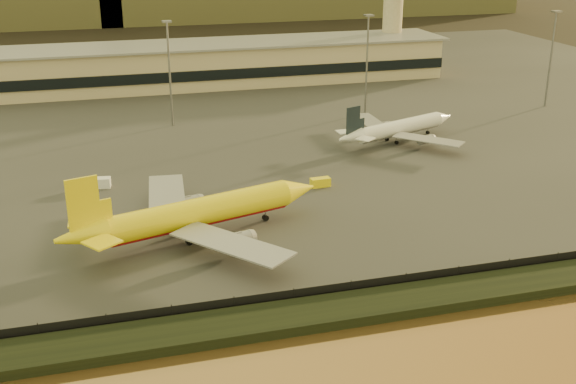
# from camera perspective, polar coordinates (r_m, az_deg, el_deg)

# --- Properties ---
(ground) EXTENTS (900.00, 900.00, 0.00)m
(ground) POSITION_cam_1_polar(r_m,az_deg,el_deg) (109.00, 1.58, -5.28)
(ground) COLOR black
(ground) RESTS_ON ground
(embankment) EXTENTS (320.00, 7.00, 1.40)m
(embankment) POSITION_cam_1_polar(r_m,az_deg,el_deg) (94.49, 4.69, -9.23)
(embankment) COLOR black
(embankment) RESTS_ON ground
(tarmac) EXTENTS (320.00, 220.00, 0.20)m
(tarmac) POSITION_cam_1_polar(r_m,az_deg,el_deg) (196.58, -6.75, 6.55)
(tarmac) COLOR #2D2D2D
(tarmac) RESTS_ON ground
(perimeter_fence) EXTENTS (300.00, 0.05, 2.20)m
(perimeter_fence) POSITION_cam_1_polar(r_m,az_deg,el_deg) (97.47, 3.88, -7.80)
(perimeter_fence) COLOR black
(perimeter_fence) RESTS_ON tarmac
(terminal_building) EXTENTS (202.00, 25.00, 12.60)m
(terminal_building) POSITION_cam_1_polar(r_m,az_deg,el_deg) (223.36, -11.86, 9.58)
(terminal_building) COLOR tan
(terminal_building) RESTS_ON tarmac
(control_tower) EXTENTS (11.20, 11.20, 35.50)m
(control_tower) POSITION_cam_1_polar(r_m,az_deg,el_deg) (246.90, 8.31, 14.45)
(control_tower) COLOR tan
(control_tower) RESTS_ON tarmac
(apron_light_masts) EXTENTS (152.20, 12.20, 25.40)m
(apron_light_masts) POSITION_cam_1_polar(r_m,az_deg,el_deg) (177.13, -1.00, 10.29)
(apron_light_masts) COLOR slate
(apron_light_masts) RESTS_ON tarmac
(dhl_cargo_jet) EXTENTS (44.04, 42.12, 13.37)m
(dhl_cargo_jet) POSITION_cam_1_polar(r_m,az_deg,el_deg) (115.02, -7.24, -1.71)
(dhl_cargo_jet) COLOR yellow
(dhl_cargo_jet) RESTS_ON tarmac
(white_narrowbody_jet) EXTENTS (34.00, 32.16, 10.13)m
(white_narrowbody_jet) POSITION_cam_1_polar(r_m,az_deg,el_deg) (166.84, 8.71, 5.00)
(white_narrowbody_jet) COLOR white
(white_narrowbody_jet) RESTS_ON tarmac
(gse_vehicle_yellow) EXTENTS (3.84, 1.92, 1.68)m
(gse_vehicle_yellow) POSITION_cam_1_polar(r_m,az_deg,el_deg) (137.09, 2.57, 0.77)
(gse_vehicle_yellow) COLOR yellow
(gse_vehicle_yellow) RESTS_ON tarmac
(gse_vehicle_white) EXTENTS (4.52, 2.58, 1.92)m
(gse_vehicle_white) POSITION_cam_1_polar(r_m,az_deg,el_deg) (140.96, -14.71, 0.71)
(gse_vehicle_white) COLOR white
(gse_vehicle_white) RESTS_ON tarmac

